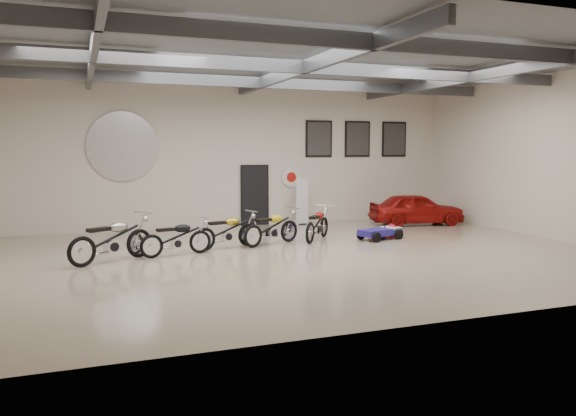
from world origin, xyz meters
name	(u,v)px	position (x,y,z in m)	size (l,w,h in m)	color
floor	(304,255)	(0.00, 0.00, 0.00)	(16.00, 12.00, 0.01)	tan
ceiling	(305,57)	(0.00, 0.00, 5.00)	(16.00, 12.00, 0.01)	slate
back_wall	(240,155)	(0.00, 6.00, 2.50)	(16.00, 0.02, 5.00)	beige
right_wall	(549,156)	(8.00, 0.00, 2.50)	(0.02, 12.00, 5.00)	beige
ceiling_beams	(305,67)	(0.00, 0.00, 4.75)	(15.80, 11.80, 0.32)	#515358
door	(255,196)	(0.50, 5.95, 1.05)	(0.92, 0.08, 2.10)	black
logo_plaque	(123,147)	(-4.00, 5.95, 2.80)	(2.30, 0.06, 1.16)	silver
poster_left	(319,139)	(3.00, 5.96, 3.10)	(1.05, 0.08, 1.35)	black
poster_mid	(357,139)	(4.60, 5.96, 3.10)	(1.05, 0.08, 1.35)	black
poster_right	(394,139)	(6.20, 5.96, 3.10)	(1.05, 0.08, 1.35)	black
oil_sign	(291,177)	(1.90, 5.95, 1.70)	(0.72, 0.10, 0.72)	white
banner_stand	(302,201)	(2.15, 5.50, 0.86)	(0.47, 0.19, 1.72)	white
motorcycle_silver	(111,238)	(-4.70, 0.76, 0.58)	(2.24, 0.69, 1.16)	silver
motorcycle_black	(176,237)	(-3.11, 1.04, 0.49)	(1.87, 0.58, 0.97)	silver
motorcycle_gold	(227,230)	(-1.63, 1.62, 0.51)	(1.96, 0.61, 1.02)	silver
motorcycle_yellow	(272,227)	(-0.29, 1.76, 0.51)	(1.98, 0.61, 1.03)	silver
motorcycle_red	(317,224)	(1.25, 2.03, 0.51)	(1.95, 0.60, 1.01)	silver
go_kart	(383,229)	(3.22, 1.54, 0.30)	(1.68, 0.75, 0.61)	navy
vintage_car	(416,209)	(6.00, 4.00, 0.57)	(3.36, 1.35, 1.14)	#9C110E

